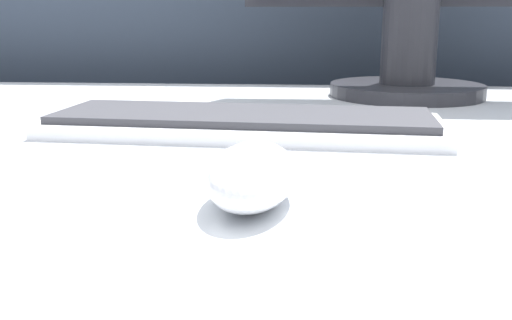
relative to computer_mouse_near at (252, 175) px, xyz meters
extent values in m
cube|color=#333D4C|center=(0.01, 0.85, -0.18)|extent=(5.00, 0.03, 1.09)
ellipsoid|color=white|center=(0.00, 0.00, 0.00)|extent=(0.07, 0.12, 0.04)
cube|color=white|center=(-0.03, 0.25, -0.01)|extent=(0.44, 0.18, 0.02)
cube|color=#38383D|center=(-0.03, 0.25, 0.00)|extent=(0.41, 0.16, 0.01)
cylinder|color=#28282D|center=(0.20, 0.57, -0.01)|extent=(0.24, 0.24, 0.02)
cylinder|color=#28282D|center=(0.20, 0.57, 0.06)|extent=(0.08, 0.08, 0.13)
camera|label=1|loc=(0.03, -0.39, 0.11)|focal=42.00mm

